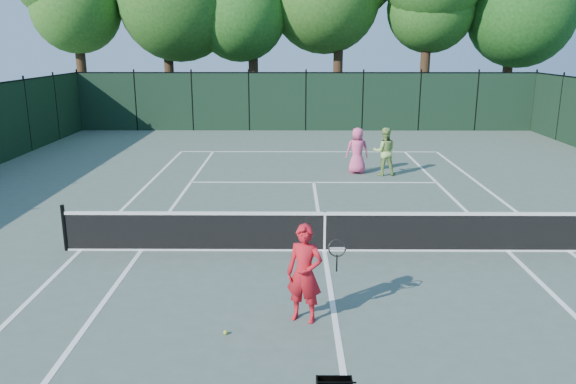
{
  "coord_description": "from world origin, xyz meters",
  "views": [
    {
      "loc": [
        -0.73,
        -11.82,
        4.5
      ],
      "look_at": [
        -0.82,
        1.0,
        1.1
      ],
      "focal_mm": 35.0,
      "sensor_mm": 36.0,
      "label": 1
    }
  ],
  "objects_px": {
    "player_pink": "(357,151)",
    "player_green": "(384,152)",
    "coach": "(305,273)",
    "loose_ball_midcourt": "(226,332)"
  },
  "relations": [
    {
      "from": "player_pink",
      "to": "player_green",
      "type": "distance_m",
      "value": 0.96
    },
    {
      "from": "coach",
      "to": "loose_ball_midcourt",
      "type": "distance_m",
      "value": 1.59
    },
    {
      "from": "coach",
      "to": "player_green",
      "type": "xyz_separation_m",
      "value": [
        3.02,
        10.76,
        0.0
      ]
    },
    {
      "from": "player_pink",
      "to": "loose_ball_midcourt",
      "type": "distance_m",
      "value": 12.06
    },
    {
      "from": "player_pink",
      "to": "player_green",
      "type": "xyz_separation_m",
      "value": [
        0.91,
        -0.28,
        0.02
      ]
    },
    {
      "from": "loose_ball_midcourt",
      "to": "player_green",
      "type": "bearing_deg",
      "value": 69.13
    },
    {
      "from": "player_pink",
      "to": "loose_ball_midcourt",
      "type": "relative_size",
      "value": 24.18
    },
    {
      "from": "player_green",
      "to": "loose_ball_midcourt",
      "type": "relative_size",
      "value": 24.78
    },
    {
      "from": "player_pink",
      "to": "loose_ball_midcourt",
      "type": "xyz_separation_m",
      "value": [
        -3.38,
        -11.55,
        -0.79
      ]
    },
    {
      "from": "player_green",
      "to": "loose_ball_midcourt",
      "type": "xyz_separation_m",
      "value": [
        -4.29,
        -11.27,
        -0.81
      ]
    }
  ]
}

